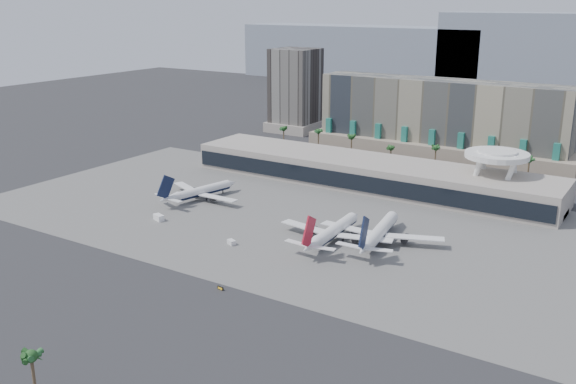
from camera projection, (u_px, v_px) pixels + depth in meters
The scene contains 14 objects.
ground at pixel (217, 266), 204.15m from camera, with size 900.00×900.00×0.00m, color #232326.
apron_pad at pixel (306, 218), 248.55m from camera, with size 260.00×130.00×0.06m, color #5B5B59.
hotel at pixel (440, 128), 334.98m from camera, with size 140.00×30.00×42.00m.
office_tower at pixel (295, 95), 407.88m from camera, with size 30.00×30.00×52.00m.
terminal at pixel (368, 172), 290.96m from camera, with size 170.00×32.50×14.50m.
saucer_structure at pixel (497, 159), 264.20m from camera, with size 26.00×26.00×21.89m.
palm_row at pixel (413, 150), 314.60m from camera, with size 157.80×2.80×13.10m.
airliner_left at pixel (200, 191), 271.29m from camera, with size 39.02×40.55×14.18m.
airliner_centre at pixel (333, 231), 223.99m from camera, with size 42.84×44.16×15.24m.
airliner_right at pixel (380, 231), 223.15m from camera, with size 44.26×45.89×15.92m.
service_vehicle_a at pixel (159, 218), 246.10m from camera, with size 4.76×2.33×2.33m, color white.
service_vehicle_b at pixel (232, 242), 222.01m from camera, with size 3.25×1.86×1.67m, color silver.
taxiway_sign at pixel (220, 288), 187.51m from camera, with size 2.27×0.61×1.02m.
near_palm_b at pixel (32, 362), 132.67m from camera, with size 6.00×6.00×12.37m.
Camera 1 is at (120.36, -146.94, 81.67)m, focal length 40.00 mm.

